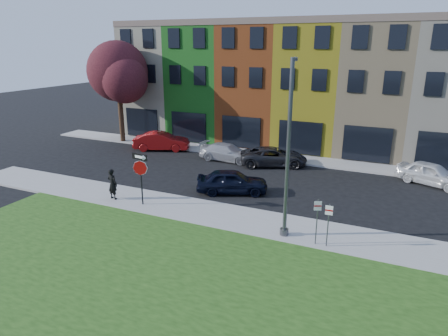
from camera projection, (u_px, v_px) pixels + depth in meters
The scene contains 15 objects.
ground at pixel (208, 245), 17.78m from camera, with size 120.00×120.00×0.00m, color black.
sidewalk_near at pixel (272, 225), 19.58m from camera, with size 40.00×3.00×0.12m, color gray.
sidewalk_far at pixel (259, 155), 31.97m from camera, with size 40.00×2.40×0.12m, color gray.
rowhouse_block at pixel (289, 85), 35.67m from camera, with size 30.00×10.12×10.00m.
stop_sign at pixel (140, 169), 21.38m from camera, with size 1.04×0.19×2.88m.
man at pixel (112, 184), 22.52m from camera, with size 0.70×0.52×1.77m, color black.
sedan_near at pixel (232, 181), 23.81m from camera, with size 4.54×3.19×1.44m, color black.
parked_car_red at pixel (162, 141), 33.39m from camera, with size 4.86×3.21×1.51m, color maroon.
parked_car_silver at pixel (227, 152), 30.42m from camera, with size 4.49×1.92×1.29m, color #A5A4A9.
parked_car_dark at pixel (274, 157), 29.18m from camera, with size 5.34×3.92×1.35m, color black.
parked_car_white at pixel (432, 174), 25.22m from camera, with size 4.50×3.17×1.42m, color silver.
street_lamp at pixel (288, 150), 17.50m from camera, with size 0.83×2.55×7.95m.
parking_sign_a at pixel (328, 220), 17.09m from camera, with size 0.32×0.09×1.98m.
parking_sign_b at pixel (317, 216), 17.26m from camera, with size 0.30×0.16×2.12m.
tree_purple at pixel (119, 73), 34.52m from camera, with size 6.21×5.44×8.75m.
Camera 1 is at (7.26, -14.20, 8.61)m, focal length 32.00 mm.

